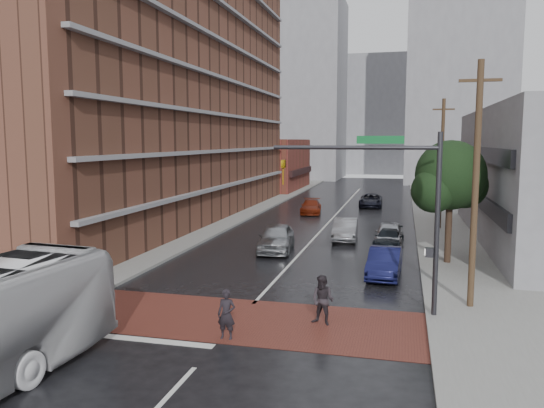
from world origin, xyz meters
The scene contains 22 objects.
ground centered at (0.00, 0.00, 0.00)m, with size 160.00×160.00×0.00m, color black.
crosswalk centered at (0.00, 0.50, 0.01)m, with size 14.00×5.00×0.02m, color maroon.
sidewalk_west centered at (-11.50, 25.00, 0.07)m, with size 9.00×90.00×0.15m, color gray.
sidewalk_east centered at (11.50, 25.00, 0.07)m, with size 9.00×90.00×0.15m, color gray.
apartment_block centered at (-14.00, 24.00, 14.00)m, with size 10.00×44.00×28.00m, color brown.
storefront_west centered at (-12.00, 54.00, 3.50)m, with size 8.00×16.00×7.00m, color maroon.
distant_tower_west centered at (-14.00, 78.00, 16.00)m, with size 18.00×16.00×32.00m, color gray.
distant_tower_east centered at (14.00, 72.00, 18.00)m, with size 16.00×14.00×36.00m, color gray.
distant_tower_center centered at (0.00, 95.00, 12.00)m, with size 12.00×10.00×24.00m, color gray.
street_tree centered at (8.52, 12.03, 4.73)m, with size 4.20×4.10×6.90m.
signal_mast centered at (5.85, 2.50, 4.73)m, with size 6.50×0.30×7.20m.
utility_pole_near centered at (8.80, 4.00, 5.14)m, with size 1.60×0.26×10.00m.
utility_pole_far centered at (8.80, 24.00, 5.14)m, with size 1.60×0.26×10.00m.
pedestrian_a centered at (0.18, -1.50, 0.88)m, with size 0.64×0.42×1.76m, color black.
pedestrian_b centered at (3.21, 0.75, 0.94)m, with size 0.91×0.71×1.88m, color #272226.
car_travel_a centered at (-1.57, 13.19, 0.86)m, with size 2.02×5.03×1.71m, color #9A9DA1.
car_travel_b centered at (2.20, 18.01, 0.75)m, with size 1.58×4.52×1.49m, color #929499.
car_travel_c centered at (-2.39, 30.63, 0.66)m, with size 1.84×4.51×1.31m, color maroon.
suv_travel centered at (2.80, 36.99, 0.68)m, with size 2.27×4.91×1.37m, color black.
car_parked_near centered at (5.20, 8.52, 0.73)m, with size 1.55×4.44×1.46m, color #131543.
car_parked_mid centered at (5.20, 16.00, 0.60)m, with size 1.68×4.13×1.20m, color black.
car_parked_far centered at (5.20, 17.02, 0.76)m, with size 1.79×4.45×1.52m, color #AAACB2.
Camera 1 is at (6.00, -18.35, 6.88)m, focal length 35.00 mm.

